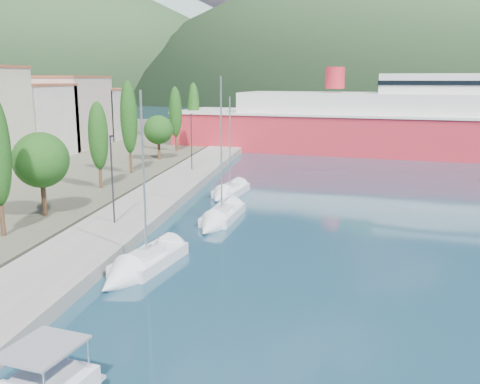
# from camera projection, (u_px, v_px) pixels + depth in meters

# --- Properties ---
(ground) EXTENTS (1400.00, 1400.00, 0.00)m
(ground) POSITION_uv_depth(u_px,v_px,m) (303.00, 121.00, 137.39)
(ground) COLOR #1B3F52
(quay) EXTENTS (5.00, 88.00, 0.80)m
(quay) POSITION_uv_depth(u_px,v_px,m) (161.00, 195.00, 47.78)
(quay) COLOR gray
(quay) RESTS_ON ground
(hills_far) EXTENTS (1480.00, 900.00, 180.00)m
(hills_far) POSITION_uv_depth(u_px,v_px,m) (450.00, 16.00, 582.72)
(hills_far) COLOR gray
(hills_far) RESTS_ON ground
(hills_near) EXTENTS (1010.00, 520.00, 115.00)m
(hills_near) POSITION_uv_depth(u_px,v_px,m) (467.00, 19.00, 356.62)
(hills_near) COLOR #2D4828
(hills_near) RESTS_ON ground
(tree_row) EXTENTS (4.04, 64.27, 9.75)m
(tree_row) POSITION_uv_depth(u_px,v_px,m) (114.00, 133.00, 51.93)
(tree_row) COLOR #47301E
(tree_row) RESTS_ON land_strip
(lamp_posts) EXTENTS (0.15, 47.28, 6.06)m
(lamp_posts) POSITION_uv_depth(u_px,v_px,m) (109.00, 178.00, 35.92)
(lamp_posts) COLOR #2D2D33
(lamp_posts) RESTS_ON quay
(sailboat_near) EXTENTS (3.73, 7.89, 10.91)m
(sailboat_near) POSITION_uv_depth(u_px,v_px,m) (133.00, 271.00, 29.28)
(sailboat_near) COLOR silver
(sailboat_near) RESTS_ON ground
(sailboat_mid) EXTENTS (2.86, 8.25, 11.64)m
(sailboat_mid) POSITION_uv_depth(u_px,v_px,m) (216.00, 221.00, 39.42)
(sailboat_mid) COLOR silver
(sailboat_mid) RESTS_ON ground
(sailboat_far) EXTENTS (3.27, 6.97, 9.86)m
(sailboat_far) POSITION_uv_depth(u_px,v_px,m) (225.00, 194.00, 48.65)
(sailboat_far) COLOR silver
(sailboat_far) RESTS_ON ground
(ferry) EXTENTS (66.52, 24.40, 12.94)m
(ferry) POSITION_uv_depth(u_px,v_px,m) (398.00, 126.00, 76.63)
(ferry) COLOR red
(ferry) RESTS_ON ground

